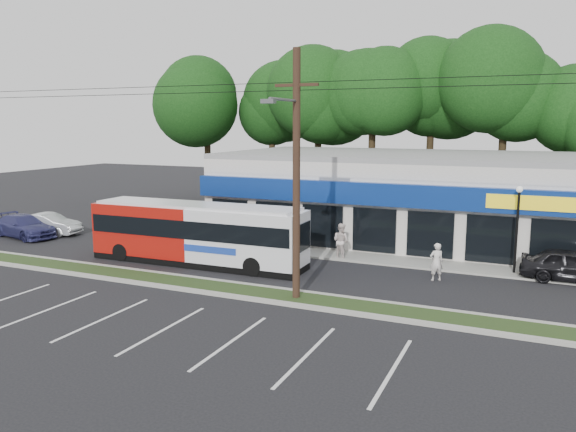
# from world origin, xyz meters

# --- Properties ---
(ground) EXTENTS (120.00, 120.00, 0.00)m
(ground) POSITION_xyz_m (0.00, 0.00, 0.00)
(ground) COLOR black
(ground) RESTS_ON ground
(grass_strip) EXTENTS (40.00, 1.60, 0.12)m
(grass_strip) POSITION_xyz_m (0.00, 1.00, 0.06)
(grass_strip) COLOR #263817
(grass_strip) RESTS_ON ground
(curb_south) EXTENTS (40.00, 0.25, 0.14)m
(curb_south) POSITION_xyz_m (0.00, 0.15, 0.07)
(curb_south) COLOR #9E9E93
(curb_south) RESTS_ON ground
(curb_north) EXTENTS (40.00, 0.25, 0.14)m
(curb_north) POSITION_xyz_m (0.00, 1.85, 0.07)
(curb_north) COLOR #9E9E93
(curb_north) RESTS_ON ground
(sidewalk) EXTENTS (32.00, 2.20, 0.10)m
(sidewalk) POSITION_xyz_m (5.00, 9.00, 0.05)
(sidewalk) COLOR #9E9E93
(sidewalk) RESTS_ON ground
(strip_mall) EXTENTS (25.00, 12.55, 5.30)m
(strip_mall) POSITION_xyz_m (5.50, 15.91, 2.65)
(strip_mall) COLOR beige
(strip_mall) RESTS_ON ground
(utility_pole) EXTENTS (50.00, 2.77, 10.00)m
(utility_pole) POSITION_xyz_m (2.83, 0.93, 5.41)
(utility_pole) COLOR black
(utility_pole) RESTS_ON ground
(lamp_post) EXTENTS (0.30, 0.30, 4.25)m
(lamp_post) POSITION_xyz_m (11.00, 8.80, 2.67)
(lamp_post) COLOR black
(lamp_post) RESTS_ON ground
(tree_line) EXTENTS (46.76, 6.76, 11.83)m
(tree_line) POSITION_xyz_m (4.00, 26.00, 8.42)
(tree_line) COLOR black
(tree_line) RESTS_ON ground
(metrobus) EXTENTS (11.59, 2.68, 3.10)m
(metrobus) POSITION_xyz_m (-4.00, 4.50, 1.64)
(metrobus) COLOR #A1130C
(metrobus) RESTS_ON ground
(car_dark) EXTENTS (4.49, 1.81, 1.53)m
(car_dark) POSITION_xyz_m (13.47, 8.50, 0.76)
(car_dark) COLOR black
(car_dark) RESTS_ON ground
(car_silver) EXTENTS (4.38, 2.07, 1.39)m
(car_silver) POSITION_xyz_m (-17.00, 7.00, 0.69)
(car_silver) COLOR #B3B7BB
(car_silver) RESTS_ON ground
(car_blue) EXTENTS (5.22, 2.95, 1.43)m
(car_blue) POSITION_xyz_m (-17.75, 5.75, 0.71)
(car_blue) COLOR navy
(car_blue) RESTS_ON ground
(pedestrian_a) EXTENTS (0.77, 0.70, 1.76)m
(pedestrian_a) POSITION_xyz_m (7.75, 6.24, 0.88)
(pedestrian_a) COLOR silver
(pedestrian_a) RESTS_ON ground
(pedestrian_b) EXTENTS (1.12, 1.01, 1.91)m
(pedestrian_b) POSITION_xyz_m (2.40, 8.50, 0.95)
(pedestrian_b) COLOR silver
(pedestrian_b) RESTS_ON ground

